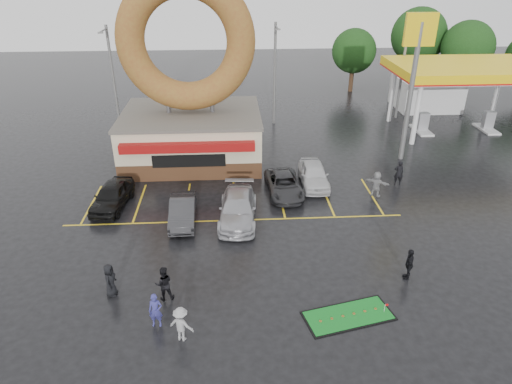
{
  "coord_description": "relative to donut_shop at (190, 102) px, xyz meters",
  "views": [
    {
      "loc": [
        -0.17,
        -19.86,
        13.85
      ],
      "look_at": [
        1.21,
        2.72,
        2.2
      ],
      "focal_mm": 32.0,
      "sensor_mm": 36.0,
      "label": 1
    }
  ],
  "objects": [
    {
      "name": "person_bystander",
      "position": [
        -2.78,
        -15.9,
        -3.65
      ],
      "size": [
        0.6,
        0.85,
        1.64
      ],
      "primitive_type": "imported",
      "rotation": [
        0.0,
        0.0,
        1.47
      ],
      "color": "black",
      "rests_on": "ground"
    },
    {
      "name": "streetlight_right",
      "position": [
        19.0,
        8.95,
        0.32
      ],
      "size": [
        0.4,
        2.21,
        9.0
      ],
      "color": "slate",
      "rests_on": "ground"
    },
    {
      "name": "streetlight_left",
      "position": [
        -7.0,
        6.95,
        0.32
      ],
      "size": [
        0.4,
        2.21,
        9.0
      ],
      "color": "slate",
      "rests_on": "ground"
    },
    {
      "name": "gas_station",
      "position": [
        23.0,
        7.97,
        -0.77
      ],
      "size": [
        12.3,
        13.65,
        5.9
      ],
      "color": "silver",
      "rests_on": "ground"
    },
    {
      "name": "person_walker_far",
      "position": [
        14.2,
        -5.45,
        -3.58
      ],
      "size": [
        0.7,
        0.51,
        1.76
      ],
      "primitive_type": "imported",
      "rotation": [
        0.0,
        0.0,
        3.0
      ],
      "color": "black",
      "rests_on": "ground"
    },
    {
      "name": "dumpster",
      "position": [
        -4.5,
        -0.08,
        -3.81
      ],
      "size": [
        1.95,
        1.45,
        1.3
      ],
      "primitive_type": "cube",
      "rotation": [
        0.0,
        0.0,
        -0.15
      ],
      "color": "#1A4319",
      "rests_on": "ground"
    },
    {
      "name": "person_cameraman",
      "position": [
        11.22,
        -15.54,
        -3.64
      ],
      "size": [
        0.66,
        1.04,
        1.65
      ],
      "primitive_type": "imported",
      "rotation": [
        0.0,
        0.0,
        -1.86
      ],
      "color": "black",
      "rests_on": "ground"
    },
    {
      "name": "tree_far_a",
      "position": [
        29.0,
        17.03,
        0.72
      ],
      "size": [
        5.6,
        5.6,
        8.0
      ],
      "color": "#332114",
      "rests_on": "ground"
    },
    {
      "name": "car_black",
      "position": [
        -4.54,
        -7.41,
        -3.71
      ],
      "size": [
        2.37,
        4.63,
        1.51
      ],
      "primitive_type": "imported",
      "rotation": [
        0.0,
        0.0,
        -0.14
      ],
      "color": "black",
      "rests_on": "ground"
    },
    {
      "name": "car_white",
      "position": [
        8.44,
        -5.11,
        -3.7
      ],
      "size": [
        1.92,
        4.54,
        1.53
      ],
      "primitive_type": "imported",
      "rotation": [
        0.0,
        0.0,
        -0.02
      ],
      "color": "silver",
      "rests_on": "ground"
    },
    {
      "name": "putting_green",
      "position": [
        7.76,
        -17.99,
        -4.43
      ],
      "size": [
        4.16,
        2.53,
        0.49
      ],
      "color": "black",
      "rests_on": "ground"
    },
    {
      "name": "tree_far_c",
      "position": [
        25.0,
        21.03,
        1.37
      ],
      "size": [
        6.3,
        6.3,
        9.0
      ],
      "color": "#332114",
      "rests_on": "ground"
    },
    {
      "name": "person_blackjkt",
      "position": [
        -0.31,
        -16.33,
        -3.62
      ],
      "size": [
        0.93,
        0.78,
        1.69
      ],
      "primitive_type": "imported",
      "rotation": [
        0.0,
        0.0,
        3.34
      ],
      "color": "black",
      "rests_on": "ground"
    },
    {
      "name": "person_walker_near",
      "position": [
        12.2,
        -6.99,
        -3.61
      ],
      "size": [
        1.61,
        1.29,
        1.71
      ],
      "primitive_type": "imported",
      "rotation": [
        0.0,
        0.0,
        2.56
      ],
      "color": "gray",
      "rests_on": "ground"
    },
    {
      "name": "ground",
      "position": [
        3.0,
        -12.97,
        -4.46
      ],
      "size": [
        120.0,
        120.0,
        0.0
      ],
      "primitive_type": "plane",
      "color": "black",
      "rests_on": "ground"
    },
    {
      "name": "person_blue",
      "position": [
        -0.45,
        -18.03,
        -3.67
      ],
      "size": [
        0.59,
        0.4,
        1.59
      ],
      "primitive_type": "imported",
      "rotation": [
        0.0,
        0.0,
        -0.04
      ],
      "color": "navy",
      "rests_on": "ground"
    },
    {
      "name": "donut_shop",
      "position": [
        0.0,
        0.0,
        0.0
      ],
      "size": [
        10.2,
        8.7,
        13.5
      ],
      "color": "#472B19",
      "rests_on": "ground"
    },
    {
      "name": "car_silver",
      "position": [
        3.19,
        -9.47,
        -3.71
      ],
      "size": [
        2.49,
        5.37,
        1.52
      ],
      "primitive_type": "imported",
      "rotation": [
        0.0,
        0.0,
        -0.07
      ],
      "color": "#AAA9AE",
      "rests_on": "ground"
    },
    {
      "name": "tree_far_d",
      "position": [
        17.0,
        19.03,
        0.07
      ],
      "size": [
        4.9,
        4.9,
        7.0
      ],
      "color": "#332114",
      "rests_on": "ground"
    },
    {
      "name": "shell_sign",
      "position": [
        16.0,
        -0.97,
        2.91
      ],
      "size": [
        2.2,
        0.36,
        10.6
      ],
      "color": "slate",
      "rests_on": "ground"
    },
    {
      "name": "car_grey",
      "position": [
        6.29,
        -6.31,
        -3.82
      ],
      "size": [
        2.38,
        4.72,
        1.28
      ],
      "primitive_type": "imported",
      "rotation": [
        0.0,
        0.0,
        0.06
      ],
      "color": "#2C2C2F",
      "rests_on": "ground"
    },
    {
      "name": "car_dgrey",
      "position": [
        -0.04,
        -9.47,
        -3.78
      ],
      "size": [
        1.58,
        4.23,
        1.38
      ],
      "primitive_type": "imported",
      "rotation": [
        0.0,
        0.0,
        0.03
      ],
      "color": "#2C2B2E",
      "rests_on": "ground"
    },
    {
      "name": "streetlight_mid",
      "position": [
        7.0,
        7.95,
        0.32
      ],
      "size": [
        0.4,
        2.21,
        9.0
      ],
      "color": "slate",
      "rests_on": "ground"
    },
    {
      "name": "person_hoodie",
      "position": [
        0.68,
        -18.9,
        -3.67
      ],
      "size": [
        1.17,
        0.94,
        1.59
      ],
      "primitive_type": "imported",
      "rotation": [
        0.0,
        0.0,
        2.75
      ],
      "color": "gray",
      "rests_on": "ground"
    }
  ]
}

